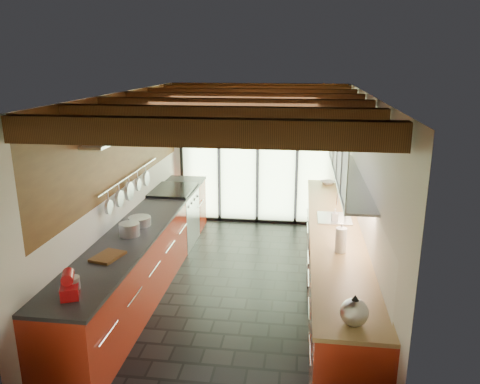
{
  "coord_description": "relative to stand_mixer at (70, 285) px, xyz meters",
  "views": [
    {
      "loc": [
        0.79,
        -5.74,
        3.03
      ],
      "look_at": [
        -0.02,
        0.4,
        1.25
      ],
      "focal_mm": 35.0,
      "sensor_mm": 36.0,
      "label": 1
    }
  ],
  "objects": [
    {
      "name": "range_stove",
      "position": [
        -0.01,
        3.54,
        -0.55
      ],
      "size": [
        0.66,
        0.9,
        0.97
      ],
      "color": "silver",
      "rests_on": "ground"
    },
    {
      "name": "left_wall_fixtures",
      "position": [
        -0.2,
        2.27,
        0.83
      ],
      "size": [
        0.28,
        2.6,
        0.96
      ],
      "color": "silver",
      "rests_on": "ground"
    },
    {
      "name": "soap_bottle",
      "position": [
        2.54,
        2.35,
        -0.01
      ],
      "size": [
        0.09,
        0.09,
        0.19
      ],
      "primitive_type": "imported",
      "rotation": [
        0.0,
        0.0,
        0.04
      ],
      "color": "silver",
      "rests_on": "right_counter"
    },
    {
      "name": "pot_small",
      "position": [
        0.0,
        1.89,
        -0.04
      ],
      "size": [
        0.38,
        0.38,
        0.11
      ],
      "primitive_type": "cylinder",
      "rotation": [
        0.0,
        0.0,
        -0.37
      ],
      "color": "silver",
      "rests_on": "left_counter"
    },
    {
      "name": "left_counter",
      "position": [
        -0.01,
        2.09,
        -0.56
      ],
      "size": [
        0.68,
        5.0,
        0.92
      ],
      "color": "#A62A16",
      "rests_on": "ground"
    },
    {
      "name": "cutting_board",
      "position": [
        0.0,
        0.85,
        -0.08
      ],
      "size": [
        0.33,
        0.41,
        0.03
      ],
      "primitive_type": "cube",
      "rotation": [
        0.0,
        0.0,
        -0.25
      ],
      "color": "brown",
      "rests_on": "left_counter"
    },
    {
      "name": "ground",
      "position": [
        1.27,
        2.09,
        -1.02
      ],
      "size": [
        5.5,
        5.5,
        0.0
      ],
      "primitive_type": "plane",
      "color": "black",
      "rests_on": "ground"
    },
    {
      "name": "stand_mixer",
      "position": [
        0.0,
        0.0,
        0.0
      ],
      "size": [
        0.25,
        0.32,
        0.25
      ],
      "color": "red",
      "rests_on": "left_counter"
    },
    {
      "name": "bowl",
      "position": [
        2.54,
        4.31,
        -0.07
      ],
      "size": [
        0.32,
        0.32,
        0.06
      ],
      "primitive_type": "imported",
      "rotation": [
        0.0,
        0.0,
        0.43
      ],
      "color": "silver",
      "rests_on": "right_counter"
    },
    {
      "name": "paper_towel",
      "position": [
        2.54,
        1.34,
        0.04
      ],
      "size": [
        0.15,
        0.15,
        0.34
      ],
      "color": "white",
      "rests_on": "right_counter"
    },
    {
      "name": "upper_cabinets_right",
      "position": [
        2.7,
        2.39,
        0.83
      ],
      "size": [
        0.34,
        3.0,
        3.0
      ],
      "color": "silver",
      "rests_on": "ground"
    },
    {
      "name": "right_counter",
      "position": [
        2.54,
        2.09,
        -0.56
      ],
      "size": [
        0.68,
        5.0,
        0.92
      ],
      "color": "#A62A16",
      "rests_on": "ground"
    },
    {
      "name": "pot_large",
      "position": [
        0.0,
        1.52,
        -0.02
      ],
      "size": [
        0.26,
        0.26,
        0.16
      ],
      "primitive_type": "cylinder",
      "rotation": [
        0.0,
        0.0,
        -0.03
      ],
      "color": "silver",
      "rests_on": "left_counter"
    },
    {
      "name": "ceiling_beams",
      "position": [
        1.27,
        2.47,
        1.44
      ],
      "size": [
        3.14,
        5.06,
        4.9
      ],
      "color": "#593316",
      "rests_on": "ground"
    },
    {
      "name": "sink_assembly",
      "position": [
        2.56,
        2.49,
        -0.06
      ],
      "size": [
        0.45,
        0.52,
        0.43
      ],
      "color": "silver",
      "rests_on": "right_counter"
    },
    {
      "name": "kettle",
      "position": [
        2.54,
        -0.16,
        0.02
      ],
      "size": [
        0.29,
        0.32,
        0.28
      ],
      "color": "silver",
      "rests_on": "right_counter"
    },
    {
      "name": "room_shell",
      "position": [
        1.27,
        2.09,
        0.63
      ],
      "size": [
        5.5,
        5.5,
        5.5
      ],
      "color": "silver",
      "rests_on": "ground"
    },
    {
      "name": "glass_door",
      "position": [
        1.27,
        4.79,
        0.64
      ],
      "size": [
        2.95,
        0.1,
        2.9
      ],
      "color": "#C6EAAD",
      "rests_on": "ground"
    }
  ]
}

